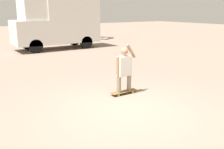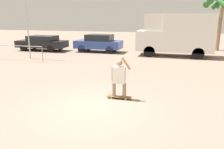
# 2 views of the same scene
# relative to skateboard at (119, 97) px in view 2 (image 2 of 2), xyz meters

# --- Properties ---
(ground_plane) EXTENTS (80.00, 80.00, 0.00)m
(ground_plane) POSITION_rel_skateboard_xyz_m (-0.72, -1.15, -0.07)
(ground_plane) COLOR gray
(skateboard) EXTENTS (0.92, 0.25, 0.09)m
(skateboard) POSITION_rel_skateboard_xyz_m (0.00, 0.00, 0.00)
(skateboard) COLOR brown
(skateboard) RESTS_ON ground_plane
(person_skateboarder) EXTENTS (0.73, 0.23, 1.51)m
(person_skateboarder) POSITION_rel_skateboard_xyz_m (-0.00, 0.00, 0.81)
(person_skateboarder) COLOR gray
(person_skateboarder) RESTS_ON skateboard
(camper_van) EXTENTS (5.72, 2.22, 3.28)m
(camper_van) POSITION_rel_skateboard_xyz_m (1.97, 10.37, 1.70)
(camper_van) COLOR black
(camper_van) RESTS_ON ground_plane
(parked_car_blue) EXTENTS (4.11, 1.81, 1.55)m
(parked_car_blue) POSITION_rel_skateboard_xyz_m (-4.58, 10.85, 0.74)
(parked_car_blue) COLOR black
(parked_car_blue) RESTS_ON ground_plane
(parked_car_black) EXTENTS (4.55, 1.87, 1.38)m
(parked_car_black) POSITION_rel_skateboard_xyz_m (-9.89, 10.18, 0.67)
(parked_car_black) COLOR black
(parked_car_black) RESTS_ON ground_plane
(palm_tree_near_van) EXTENTS (3.27, 3.27, 5.27)m
(palm_tree_near_van) POSITION_rel_skateboard_xyz_m (5.77, 14.71, 4.21)
(palm_tree_near_van) COLOR #8E704C
(palm_tree_near_van) RESTS_ON ground_plane
(flagpole) EXTENTS (0.99, 0.12, 5.99)m
(flagpole) POSITION_rel_skateboard_xyz_m (-8.35, 6.30, 3.37)
(flagpole) COLOR #B7B7BC
(flagpole) RESTS_ON ground_plane
(plaza_railing_segment) EXTENTS (4.39, 0.05, 1.08)m
(plaza_railing_segment) POSITION_rel_skateboard_xyz_m (-8.98, 5.44, 0.83)
(plaza_railing_segment) COLOR #99999E
(plaza_railing_segment) RESTS_ON ground_plane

